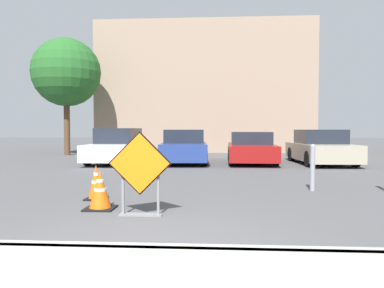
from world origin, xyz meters
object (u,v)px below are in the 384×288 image
road_closed_sign (140,171)px  parked_car_fourth (321,148)px  bollard_nearest (313,166)px  traffic_cone_second (96,183)px  parked_car_second (184,148)px  traffic_cone_nearest (100,190)px  parked_car_nearest (118,147)px  parked_car_third (251,148)px

road_closed_sign → parked_car_fourth: parked_car_fourth is taller
road_closed_sign → bollard_nearest: 4.37m
traffic_cone_second → parked_car_second: parked_car_second is taller
traffic_cone_second → bollard_nearest: (4.60, 1.34, 0.22)m
traffic_cone_nearest → parked_car_second: parked_car_second is taller
road_closed_sign → parked_car_second: (-0.11, 9.52, -0.09)m
road_closed_sign → parked_car_nearest: 10.03m
parked_car_second → parked_car_fourth: 5.59m
parked_car_nearest → parked_car_third: size_ratio=1.03×
parked_car_nearest → traffic_cone_second: bearing=102.4°
traffic_cone_nearest → traffic_cone_second: bearing=112.3°
road_closed_sign → parked_car_third: (2.69, 9.89, -0.13)m
road_closed_sign → parked_car_third: bearing=74.8°
parked_car_third → parked_car_fourth: bearing=174.9°
traffic_cone_nearest → bollard_nearest: bollard_nearest is taller
traffic_cone_second → parked_car_nearest: parked_car_nearest is taller
parked_car_nearest → parked_car_fourth: (8.38, -0.03, -0.02)m
road_closed_sign → parked_car_fourth: (5.48, 9.57, -0.09)m
traffic_cone_nearest → parked_car_nearest: bearing=102.9°
parked_car_second → bollard_nearest: (3.54, -6.82, -0.08)m
parked_car_second → traffic_cone_nearest: bearing=82.0°
traffic_cone_nearest → traffic_cone_second: size_ratio=0.98×
traffic_cone_second → traffic_cone_nearest: bearing=-67.7°
parked_car_nearest → parked_car_second: bearing=178.9°
parked_car_nearest → parked_car_second: parked_car_nearest is taller
traffic_cone_nearest → parked_car_fourth: (6.29, 9.10, 0.31)m
traffic_cone_nearest → parked_car_third: parked_car_third is taller
road_closed_sign → bollard_nearest: bearing=38.2°
traffic_cone_nearest → parked_car_fourth: bearing=55.4°
bollard_nearest → parked_car_second: bearing=117.4°
traffic_cone_second → road_closed_sign: bearing=-49.2°
traffic_cone_second → parked_car_nearest: bearing=101.8°
parked_car_third → traffic_cone_nearest: bearing=71.0°
bollard_nearest → road_closed_sign: bearing=-141.8°
traffic_cone_second → bollard_nearest: 4.80m
parked_car_nearest → parked_car_third: 5.60m
traffic_cone_nearest → bollard_nearest: 4.80m
road_closed_sign → bollard_nearest: road_closed_sign is taller
parked_car_second → bollard_nearest: 7.68m
road_closed_sign → parked_car_nearest: bearing=106.8°
parked_car_third → parked_car_fourth: size_ratio=1.05×
traffic_cone_second → parked_car_nearest: size_ratio=0.15×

